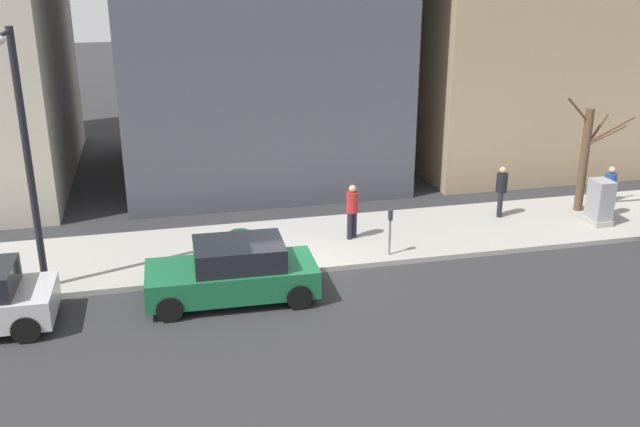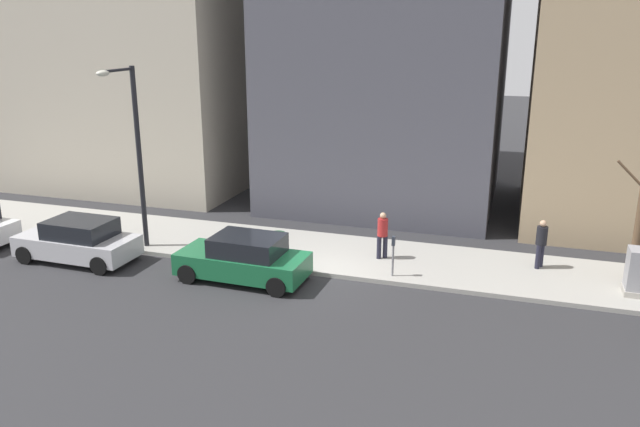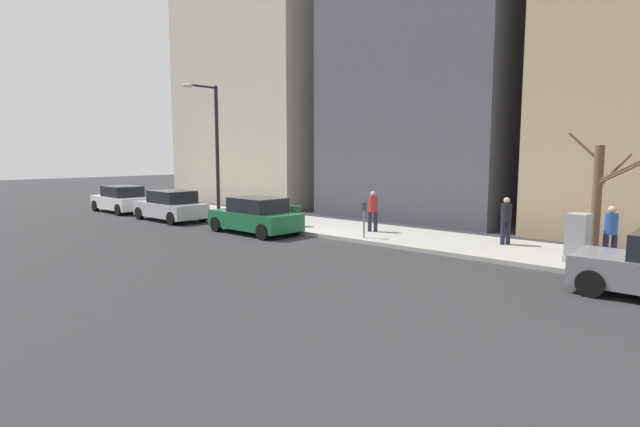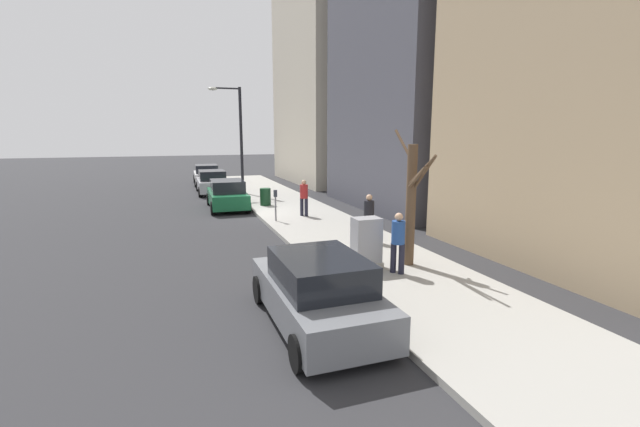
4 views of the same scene
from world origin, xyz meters
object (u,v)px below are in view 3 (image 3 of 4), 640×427
Objects in this scene: parking_meter at (364,216)px; parked_car_green at (255,216)px; pedestrian_near_meter at (611,230)px; pedestrian_midblock at (506,218)px; pedestrian_far_corner at (373,209)px; streetlamp at (213,140)px; office_block_center at (443,66)px; parked_car_silver at (171,206)px; parked_car_white at (122,200)px; trash_bin at (295,216)px; utility_box at (578,238)px; bare_tree at (598,197)px.

parked_car_green is at bearing 107.69° from parking_meter.
parking_meter is 8.09m from pedestrian_near_meter.
pedestrian_midblock is 1.00× the size of pedestrian_far_corner.
parked_car_green is at bearing -41.29° from pedestrian_midblock.
office_block_center is at bearing -34.30° from streetlamp.
parked_car_silver is 5.38m from parked_car_white.
pedestrian_midblock is (1.78, -8.71, 0.49)m from trash_bin.
utility_box is 16.83m from streetlamp.
streetlamp is at bearing 76.02° from parked_car_green.
parked_car_green is 0.26× the size of office_block_center.
parked_car_silver is 2.55× the size of pedestrian_midblock.
bare_tree reaches higher than parking_meter.
parked_car_green is 2.97× the size of utility_box.
bare_tree is 2.32× the size of pedestrian_near_meter.
pedestrian_midblock is at bearing 62.91° from utility_box.
utility_box is 0.86× the size of pedestrian_near_meter.
streetlamp is at bearing -46.24° from parked_car_silver.
parked_car_silver is at bearing 107.39° from trash_bin.
parked_car_green is 9.85m from pedestrian_midblock.
parked_car_silver is 2.96× the size of utility_box.
pedestrian_far_corner is at bearing 85.38° from utility_box.
pedestrian_far_corner reaches higher than parked_car_green.
parked_car_silver is 0.65× the size of streetlamp.
parked_car_silver is 0.26× the size of office_block_center.
bare_tree reaches higher than parked_car_silver.
parked_car_silver is at bearing -49.20° from pedestrian_midblock.
parked_car_white is at bearing 98.86° from bare_tree.
streetlamp is at bearing 151.17° from pedestrian_far_corner.
pedestrian_far_corner is (-0.65, 8.09, -0.91)m from bare_tree.
parked_car_white reaches higher than trash_bin.
streetlamp reaches higher than bare_tree.
office_block_center is at bearing -48.43° from parked_car_white.
pedestrian_near_meter is at bearing -50.39° from utility_box.
streetlamp reaches higher than utility_box.
parked_car_green is 4.72× the size of trash_bin.
parked_car_white is 0.65× the size of streetlamp.
bare_tree is (2.14, -7.42, 1.02)m from parking_meter.
pedestrian_far_corner is at bearing -55.24° from pedestrian_midblock.
utility_box reaches higher than parked_car_silver.
trash_bin is at bearing -71.65° from parked_car_silver.
bare_tree is 3.01m from pedestrian_midblock.
parked_car_green is 11.64m from parked_car_white.
office_block_center reaches higher than parked_car_green.
pedestrian_midblock reaches higher than trash_bin.
parked_car_white is 19.49m from office_block_center.
bare_tree reaches higher than parked_car_white.
office_block_center is (11.64, -8.52, 7.31)m from parked_car_silver.
trash_bin is (0.45, 4.17, -0.38)m from parking_meter.
pedestrian_far_corner is (3.13, -10.16, 0.35)m from parked_car_silver.
pedestrian_midblock is (2.23, -4.54, 0.11)m from parking_meter.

